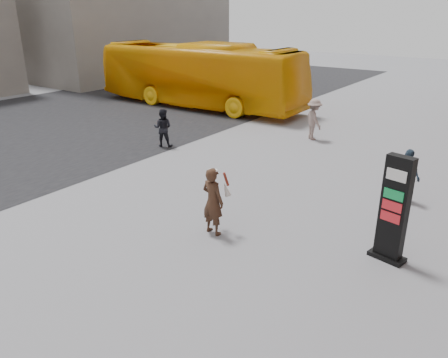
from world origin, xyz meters
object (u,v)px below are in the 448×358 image
Objects in this scene: pedestrian_b at (314,119)px; pedestrian_a at (163,128)px; woman at (213,200)px; bus at (199,75)px; info_pylon at (394,210)px; pedestrian_c at (407,175)px.

pedestrian_a is at bearing 85.88° from pedestrian_b.
woman is 16.10m from bus.
info_pylon is at bearing -128.07° from bus.
pedestrian_b is (-5.74, 8.28, -0.36)m from info_pylon.
bus is at bearing 2.35° from pedestrian_c.
pedestrian_c is (9.83, 0.08, 0.01)m from pedestrian_a.
info_pylon reaches higher than pedestrian_c.
pedestrian_a is (-6.37, 4.94, -0.12)m from woman.
pedestrian_c is (13.79, -7.28, -1.03)m from bus.
pedestrian_a is at bearing 30.64° from pedestrian_c.
pedestrian_b is (4.69, 4.69, 0.10)m from pedestrian_a.
pedestrian_a is 0.89× the size of pedestrian_b.
bus reaches higher than pedestrian_c.
pedestrian_a is (3.96, -7.36, -1.04)m from bus.
bus is 15.63m from pedestrian_c.
pedestrian_a is at bearing 172.63° from info_pylon.
pedestrian_b is at bearing -74.07° from woman.
pedestrian_b is 6.90m from pedestrian_c.
pedestrian_a is (-10.43, 3.59, -0.46)m from info_pylon.
pedestrian_c is (5.14, -4.61, -0.09)m from pedestrian_b.
info_pylon is 10.08m from pedestrian_b.
woman is 0.14× the size of bus.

